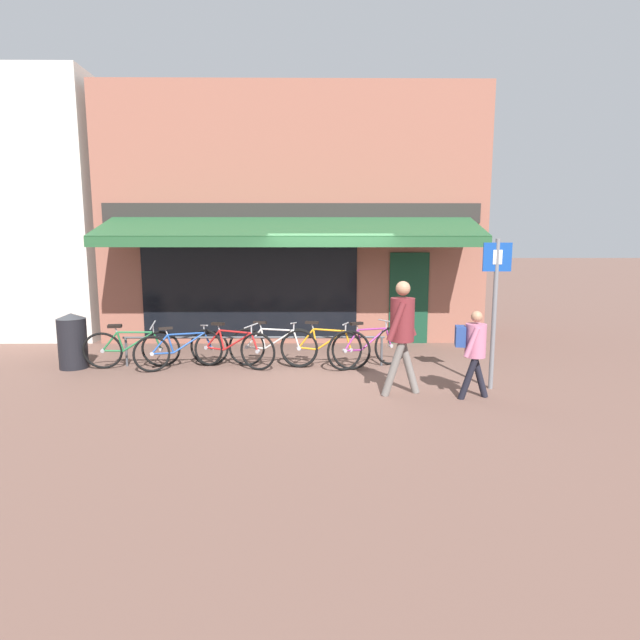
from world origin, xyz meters
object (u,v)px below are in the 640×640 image
bicycle_orange (324,347)px  litter_bin (72,341)px  pedestrian_child (473,344)px  parking_sign (495,298)px  bicycle_blue (182,350)px  bicycle_red (231,348)px  pedestrian_adult (402,326)px  bicycle_silver (273,346)px  bicycle_purple (368,347)px  bicycle_green (132,348)px

bicycle_orange → litter_bin: litter_bin is taller
pedestrian_child → parking_sign: (0.46, 0.49, 0.63)m
bicycle_blue → bicycle_orange: (2.63, -0.00, 0.04)m
bicycle_red → parking_sign: bearing=2.1°
pedestrian_adult → bicycle_red: bearing=156.4°
bicycle_silver → bicycle_purple: size_ratio=1.08×
bicycle_green → bicycle_red: (1.84, 0.02, 0.00)m
bicycle_purple → pedestrian_child: bearing=-80.6°
bicycle_green → pedestrian_child: 6.04m
bicycle_purple → pedestrian_adult: bearing=-105.3°
pedestrian_adult → litter_bin: (-5.80, 1.70, -0.54)m
bicycle_purple → litter_bin: bearing=153.8°
bicycle_red → litter_bin: size_ratio=1.64×
bicycle_blue → litter_bin: bearing=153.1°
litter_bin → bicycle_orange: bearing=-0.5°
bicycle_red → pedestrian_adult: (2.86, -1.68, 0.68)m
pedestrian_adult → bicycle_silver: bearing=146.1°
bicycle_green → bicycle_blue: size_ratio=1.07×
litter_bin → bicycle_silver: bearing=1.7°
bicycle_red → bicycle_purple: 2.54m
bicycle_blue → parking_sign: 5.55m
bicycle_red → bicycle_blue: bearing=-159.1°
pedestrian_adult → bicycle_green: bearing=167.3°
bicycle_red → bicycle_orange: (1.73, -0.02, 0.01)m
pedestrian_child → parking_sign: 0.93m
bicycle_purple → litter_bin: 5.48m
bicycle_blue → bicycle_red: bearing=-24.7°
bicycle_red → pedestrian_child: size_ratio=1.27×
bicycle_red → parking_sign: 4.69m
bicycle_green → bicycle_purple: bicycle_purple is taller
pedestrian_child → litter_bin: (-6.82, 1.90, -0.30)m
bicycle_blue → bicycle_red: bicycle_red is taller
bicycle_purple → pedestrian_child: size_ratio=1.20×
litter_bin → bicycle_green: bearing=-1.9°
bicycle_blue → pedestrian_child: size_ratio=1.23×
bicycle_red → pedestrian_child: pedestrian_child is taller
bicycle_blue → bicycle_purple: 3.45m
litter_bin → parking_sign: bearing=-11.0°
bicycle_silver → pedestrian_adult: size_ratio=0.98×
bicycle_red → pedestrian_child: (3.89, -1.88, 0.44)m
bicycle_red → pedestrian_adult: bearing=-10.7°
pedestrian_child → litter_bin: size_ratio=1.29×
pedestrian_child → parking_sign: bearing=57.7°
bicycle_blue → pedestrian_adult: size_ratio=0.93×
pedestrian_child → litter_bin: pedestrian_child is taller
bicycle_silver → litter_bin: size_ratio=1.67×
bicycle_silver → bicycle_purple: 1.79m
bicycle_blue → pedestrian_child: 5.17m
bicycle_silver → bicycle_red: bearing=-161.7°
bicycle_orange → litter_bin: size_ratio=1.64×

